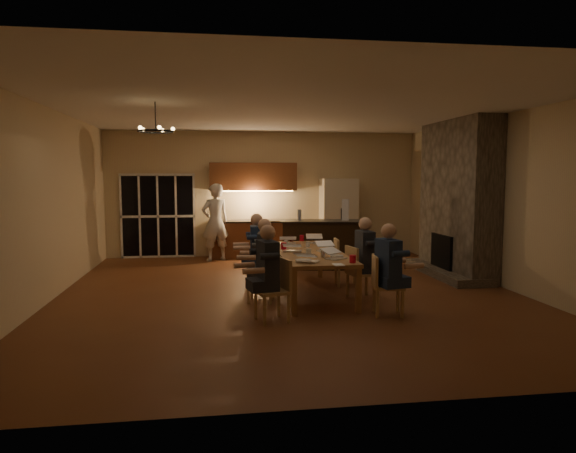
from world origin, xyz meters
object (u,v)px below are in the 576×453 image
Objects in this scene: refrigerator at (338,217)px; plate_far at (323,245)px; mug_back at (286,243)px; bar_bottle at (299,215)px; chair_right_near at (388,285)px; chair_left_near at (272,290)px; can_cola at (291,238)px; laptop_c at (292,245)px; bar_island at (321,244)px; person_left_mid at (265,261)px; bar_blender at (345,210)px; chair_left_mid at (261,275)px; plate_left at (304,260)px; laptop_b at (336,252)px; chair_left_far at (259,263)px; chair_right_mid at (362,272)px; laptop_e at (288,238)px; chandelier at (156,131)px; laptop_f at (315,237)px; mug_front at (309,252)px; plate_near at (337,256)px; standing_person at (215,222)px; can_right at (330,245)px; person_left_far at (257,251)px; redcup_far at (302,238)px; laptop_d at (327,245)px; mug_mid at (308,244)px; chair_right_far at (347,262)px; person_right_mid at (365,258)px; redcup_mid at (284,246)px; redcup_near at (353,259)px; laptop_a at (308,255)px; dining_table at (309,272)px; person_left_near at (268,273)px.

plate_far is at bearing -108.34° from refrigerator.
bar_bottle is (0.55, 1.75, 0.40)m from mug_back.
chair_left_near is at bearing 102.80° from chair_right_near.
chair_left_near is at bearing -103.79° from can_cola.
bar_island is at bearing -101.22° from laptop_c.
bar_blender is at bearing 152.93° from person_left_mid.
chair_left_mid is 3.43× the size of plate_left.
chair_right_near is 1.02m from laptop_b.
chair_right_mid is at bearing 47.85° from chair_left_far.
can_cola is at bearing -103.15° from laptop_e.
chair_right_mid is at bearing 0.62° from chandelier.
laptop_f is 1.33× the size of bar_bottle.
mug_front is (2.43, 0.14, -1.95)m from chandelier.
bar_blender reaches higher than laptop_c.
plate_near is (2.86, -0.10, -1.99)m from chandelier.
chair_right_near is at bearing -76.51° from bar_blender.
laptop_b is 2.30m from can_cola.
can_right is (2.05, -3.55, -0.13)m from standing_person.
laptop_b is 1.00× the size of laptop_e.
chandelier is (-3.25, -2.93, 2.21)m from bar_island.
bar_island is 7.62× the size of bar_bottle.
redcup_far is (0.99, 0.83, 0.12)m from person_left_far.
chair_left_mid reaches higher than redcup_far.
laptop_d is 1.00× the size of laptop_f.
chair_right_far is at bearing -3.19° from mug_mid.
person_right_mid reaches higher than redcup_mid.
laptop_d reaches higher than chair_left_mid.
person_right_mid is (1.69, 0.02, 0.00)m from person_left_mid.
bar_island reaches higher than chair_left_mid.
chair_right_far is at bearing 133.66° from chair_left_mid.
redcup_near is (0.17, -0.40, -0.05)m from laptop_b.
chair_left_mid is 2.78× the size of laptop_b.
laptop_f is (0.54, 2.17, 0.00)m from laptop_a.
laptop_a is at bearing -96.50° from laptop_f.
can_cola is (-0.41, 0.31, -0.05)m from laptop_f.
standing_person is at bearing 123.16° from plate_far.
chair_right_far is at bearing -1.24° from person_right_mid.
mug_front is at bearing -109.65° from refrigerator.
dining_table is 1.02m from chair_left_mid.
person_left_near reaches higher than plate_far.
bar_island is 18.29× the size of mug_mid.
person_right_mid and person_left_far have the same top height.
mug_mid is at bearing 129.57° from laptop_e.
laptop_e is 2.05m from plate_left.
plate_left is (-1.83, -5.17, -0.24)m from refrigerator.
dining_table is 0.73m from mug_mid.
standing_person is 15.72× the size of redcup_near.
plate_near is 0.47× the size of bar_blender.
mug_front is at bearing -99.62° from mug_mid.
standing_person reaches higher than plate_left.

